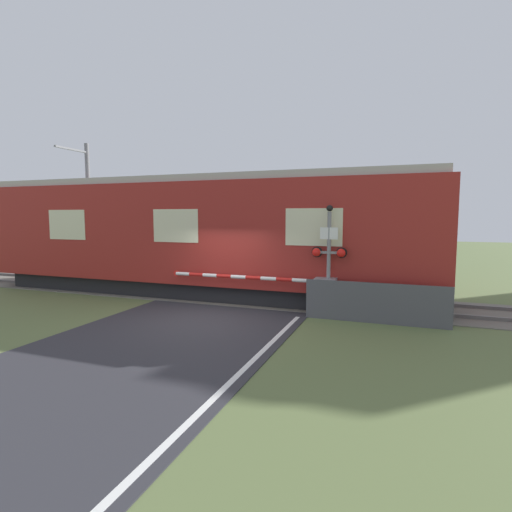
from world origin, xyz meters
The scene contains 7 objects.
ground_plane centered at (0.00, 0.00, 0.00)m, with size 80.00×80.00×0.00m, color #5B6B3D.
track_bed centered at (0.00, 3.15, 0.02)m, with size 36.00×3.20×0.13m.
train centered at (-1.87, 3.15, 2.16)m, with size 16.68×3.11×4.23m.
crossing_barrier centered at (2.71, 1.38, 0.64)m, with size 5.26×0.44×1.11m.
signal_post centered at (3.21, 1.33, 1.81)m, with size 0.99×0.26×3.18m.
catenary_pole centered at (-8.55, 4.97, 3.23)m, with size 0.20×1.90×6.17m.
roadside_fence centered at (4.52, 1.13, 0.55)m, with size 3.77×0.06×1.10m.
Camera 1 is at (5.11, -9.82, 2.88)m, focal length 28.00 mm.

